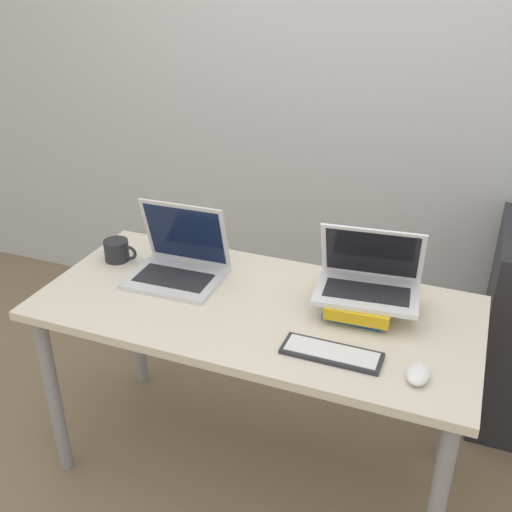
# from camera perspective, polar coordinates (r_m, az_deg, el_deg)

# --- Properties ---
(wall_back) EXTENTS (8.00, 0.05, 2.70)m
(wall_back) POSITION_cam_1_polar(r_m,az_deg,el_deg) (2.76, 8.71, 18.26)
(wall_back) COLOR silver
(wall_back) RESTS_ON ground_plane
(desk) EXTENTS (1.45, 0.68, 0.72)m
(desk) POSITION_cam_1_polar(r_m,az_deg,el_deg) (2.03, -0.08, -6.59)
(desk) COLOR beige
(desk) RESTS_ON ground_plane
(laptop_left) EXTENTS (0.33, 0.27, 0.27)m
(laptop_left) POSITION_cam_1_polar(r_m,az_deg,el_deg) (2.15, -7.36, -0.66)
(laptop_left) COLOR silver
(laptop_left) RESTS_ON desk
(book_stack) EXTENTS (0.22, 0.29, 0.06)m
(book_stack) POSITION_cam_1_polar(r_m,az_deg,el_deg) (1.98, 10.05, -4.09)
(book_stack) COLOR #235693
(book_stack) RESTS_ON desk
(laptop_on_books) EXTENTS (0.35, 0.26, 0.22)m
(laptop_on_books) POSITION_cam_1_polar(r_m,az_deg,el_deg) (1.95, 10.68, -2.17)
(laptop_on_books) COLOR silver
(laptop_on_books) RESTS_ON book_stack
(wireless_keyboard) EXTENTS (0.29, 0.10, 0.01)m
(wireless_keyboard) POSITION_cam_1_polar(r_m,az_deg,el_deg) (1.77, 7.21, -9.16)
(wireless_keyboard) COLOR #28282D
(wireless_keyboard) RESTS_ON desk
(mouse) EXTENTS (0.06, 0.10, 0.04)m
(mouse) POSITION_cam_1_polar(r_m,az_deg,el_deg) (1.72, 15.17, -10.77)
(mouse) COLOR white
(mouse) RESTS_ON desk
(mug) EXTENTS (0.13, 0.09, 0.08)m
(mug) POSITION_cam_1_polar(r_m,az_deg,el_deg) (2.30, -13.07, 0.52)
(mug) COLOR #232328
(mug) RESTS_ON desk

